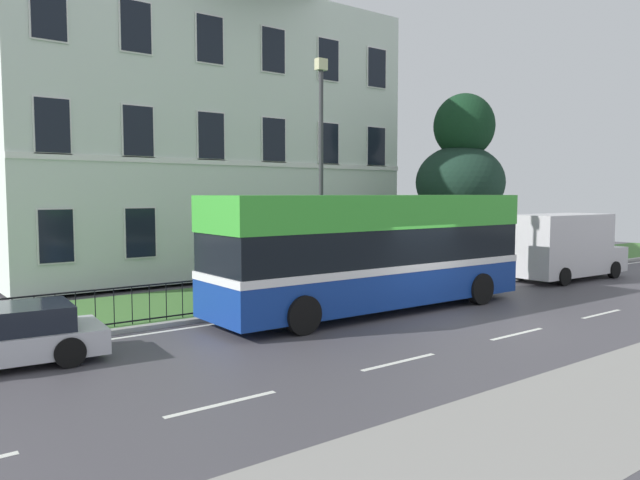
{
  "coord_description": "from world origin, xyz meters",
  "views": [
    {
      "loc": [
        -12.52,
        -10.29,
        3.39
      ],
      "look_at": [
        -0.51,
        5.39,
        1.87
      ],
      "focal_mm": 33.88,
      "sensor_mm": 36.0,
      "label": 1
    }
  ],
  "objects_px": {
    "white_panel_van": "(564,246)",
    "litter_bin": "(276,279)",
    "street_lamp_post": "(321,162)",
    "single_decker_bus": "(374,251)",
    "evergreen_tree": "(461,198)",
    "georgian_townhouse": "(187,121)"
  },
  "relations": [
    {
      "from": "white_panel_van",
      "to": "georgian_townhouse",
      "type": "bearing_deg",
      "value": 131.33
    },
    {
      "from": "single_decker_bus",
      "to": "street_lamp_post",
      "type": "xyz_separation_m",
      "value": [
        0.18,
        2.71,
        2.64
      ]
    },
    {
      "from": "white_panel_van",
      "to": "evergreen_tree",
      "type": "bearing_deg",
      "value": 112.04
    },
    {
      "from": "litter_bin",
      "to": "georgian_townhouse",
      "type": "bearing_deg",
      "value": 80.5
    },
    {
      "from": "white_panel_van",
      "to": "litter_bin",
      "type": "bearing_deg",
      "value": 168.84
    },
    {
      "from": "single_decker_bus",
      "to": "georgian_townhouse",
      "type": "bearing_deg",
      "value": 89.93
    },
    {
      "from": "street_lamp_post",
      "to": "white_panel_van",
      "type": "bearing_deg",
      "value": -14.11
    },
    {
      "from": "white_panel_van",
      "to": "litter_bin",
      "type": "relative_size",
      "value": 4.45
    },
    {
      "from": "street_lamp_post",
      "to": "evergreen_tree",
      "type": "bearing_deg",
      "value": 9.47
    },
    {
      "from": "litter_bin",
      "to": "white_panel_van",
      "type": "bearing_deg",
      "value": -13.11
    },
    {
      "from": "white_panel_van",
      "to": "litter_bin",
      "type": "xyz_separation_m",
      "value": [
        -11.76,
        2.74,
        -0.58
      ]
    },
    {
      "from": "georgian_townhouse",
      "to": "street_lamp_post",
      "type": "xyz_separation_m",
      "value": [
        0.02,
        -9.82,
        -2.23
      ]
    },
    {
      "from": "street_lamp_post",
      "to": "single_decker_bus",
      "type": "bearing_deg",
      "value": -93.79
    },
    {
      "from": "single_decker_bus",
      "to": "litter_bin",
      "type": "bearing_deg",
      "value": 117.22
    },
    {
      "from": "single_decker_bus",
      "to": "litter_bin",
      "type": "xyz_separation_m",
      "value": [
        -1.45,
        2.9,
        -1.01
      ]
    },
    {
      "from": "single_decker_bus",
      "to": "street_lamp_post",
      "type": "height_order",
      "value": "street_lamp_post"
    },
    {
      "from": "georgian_townhouse",
      "to": "evergreen_tree",
      "type": "distance_m",
      "value": 12.54
    },
    {
      "from": "evergreen_tree",
      "to": "georgian_townhouse",
      "type": "bearing_deg",
      "value": 136.06
    },
    {
      "from": "evergreen_tree",
      "to": "single_decker_bus",
      "type": "xyz_separation_m",
      "value": [
        -8.85,
        -4.16,
        -1.45
      ]
    },
    {
      "from": "single_decker_bus",
      "to": "evergreen_tree",
      "type": "bearing_deg",
      "value": 25.83
    },
    {
      "from": "evergreen_tree",
      "to": "litter_bin",
      "type": "distance_m",
      "value": 10.66
    },
    {
      "from": "white_panel_van",
      "to": "street_lamp_post",
      "type": "xyz_separation_m",
      "value": [
        -10.13,
        2.55,
        3.07
      ]
    }
  ]
}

